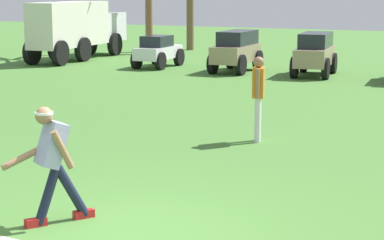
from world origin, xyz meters
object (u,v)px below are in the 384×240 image
frisbee_thrower (52,158)px  parked_car_slot_c (315,53)px  box_truck (77,27)px  teammate_near_sideline (258,91)px  parked_car_slot_a (158,51)px  parked_car_slot_b (236,50)px

frisbee_thrower → parked_car_slot_c: 15.86m
parked_car_slot_c → box_truck: 9.74m
teammate_near_sideline → box_truck: size_ratio=0.26×
parked_car_slot_a → box_truck: 4.26m
parked_car_slot_c → parked_car_slot_a: bearing=179.6°
frisbee_thrower → parked_car_slot_a: size_ratio=0.64×
teammate_near_sideline → parked_car_slot_b: teammate_near_sideline is taller
parked_car_slot_a → parked_car_slot_c: bearing=-0.4°
parked_car_slot_a → parked_car_slot_b: parked_car_slot_b is taller
frisbee_thrower → teammate_near_sideline: bearing=84.2°
frisbee_thrower → box_truck: bearing=122.9°
frisbee_thrower → teammate_near_sideline: teammate_near_sideline is taller
parked_car_slot_b → parked_car_slot_a: bearing=178.0°
parked_car_slot_a → parked_car_slot_b: (2.97, -0.10, 0.16)m
parked_car_slot_a → teammate_near_sideline: bearing=-54.1°
teammate_near_sideline → parked_car_slot_c: (-1.87, 10.27, -0.22)m
parked_car_slot_a → box_truck: box_truck is taller
frisbee_thrower → parked_car_slot_c: frisbee_thrower is taller
parked_car_slot_c → box_truck: size_ratio=0.42×
parked_car_slot_c → teammate_near_sideline: bearing=-79.7°
parked_car_slot_a → parked_car_slot_b: bearing=-2.0°
teammate_near_sideline → box_truck: box_truck is taller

